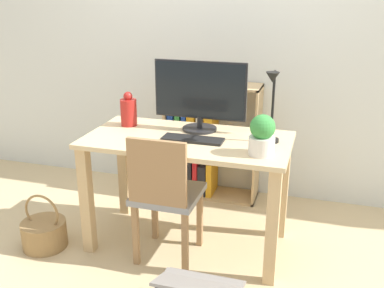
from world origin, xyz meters
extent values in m
plane|color=#CCB284|center=(0.00, 0.00, 0.00)|extent=(10.00, 10.00, 0.00)
cube|color=silver|center=(0.00, 0.96, 1.30)|extent=(8.00, 0.05, 2.60)
cube|color=#D8BC8C|center=(0.00, 0.00, 0.75)|extent=(1.30, 0.67, 0.03)
cube|color=tan|center=(-0.60, -0.28, 0.37)|extent=(0.07, 0.07, 0.74)
cube|color=tan|center=(0.60, -0.28, 0.37)|extent=(0.07, 0.07, 0.74)
cube|color=tan|center=(-0.60, 0.28, 0.37)|extent=(0.07, 0.07, 0.74)
cube|color=tan|center=(0.60, 0.28, 0.37)|extent=(0.07, 0.07, 0.74)
cylinder|color=#232326|center=(0.03, 0.18, 0.77)|extent=(0.23, 0.23, 0.02)
cylinder|color=#232326|center=(0.03, 0.18, 0.82)|extent=(0.04, 0.04, 0.08)
cube|color=#232326|center=(0.03, 0.19, 1.04)|extent=(0.62, 0.02, 0.38)
cube|color=black|center=(0.03, 0.18, 1.04)|extent=(0.59, 0.03, 0.36)
cube|color=black|center=(0.05, -0.04, 0.77)|extent=(0.39, 0.13, 0.02)
cylinder|color=#B2231E|center=(-0.47, 0.14, 0.86)|extent=(0.11, 0.11, 0.18)
sphere|color=#B2231E|center=(-0.47, 0.14, 0.97)|extent=(0.06, 0.06, 0.06)
cylinder|color=black|center=(0.52, 0.08, 0.78)|extent=(0.10, 0.10, 0.02)
cylinder|color=black|center=(0.52, 0.08, 1.00)|extent=(0.02, 0.02, 0.42)
cylinder|color=black|center=(0.52, 0.03, 1.21)|extent=(0.01, 0.10, 0.01)
cone|color=black|center=(0.52, -0.02, 1.19)|extent=(0.08, 0.08, 0.06)
cylinder|color=silver|center=(0.49, -0.16, 0.82)|extent=(0.15, 0.15, 0.11)
sphere|color=#388C3D|center=(0.49, -0.16, 0.93)|extent=(0.14, 0.14, 0.14)
cube|color=gray|center=(-0.07, -0.17, 0.44)|extent=(0.40, 0.40, 0.04)
cube|color=#9E754C|center=(-0.07, -0.36, 0.66)|extent=(0.36, 0.03, 0.40)
cube|color=#9E754C|center=(-0.24, -0.33, 0.21)|extent=(0.04, 0.04, 0.42)
cube|color=#9E754C|center=(0.09, -0.33, 0.21)|extent=(0.04, 0.04, 0.42)
cube|color=#9E754C|center=(-0.24, -0.01, 0.21)|extent=(0.04, 0.04, 0.42)
cube|color=#9E754C|center=(0.09, -0.01, 0.21)|extent=(0.04, 0.04, 0.42)
cube|color=tan|center=(-0.40, 0.79, 0.48)|extent=(0.02, 0.28, 0.95)
cube|color=tan|center=(0.34, 0.79, 0.48)|extent=(0.02, 0.28, 0.95)
cube|color=tan|center=(-0.03, 0.79, 0.01)|extent=(0.76, 0.28, 0.02)
cube|color=tan|center=(-0.03, 0.79, 0.95)|extent=(0.76, 0.28, 0.02)
cube|color=tan|center=(-0.03, 0.79, 0.48)|extent=(0.72, 0.28, 0.02)
cube|color=red|center=(-0.36, 0.79, 0.19)|extent=(0.04, 0.24, 0.34)
cube|color=navy|center=(-0.30, 0.79, 0.21)|extent=(0.07, 0.24, 0.39)
cube|color=black|center=(-0.22, 0.79, 0.16)|extent=(0.07, 0.24, 0.29)
cube|color=red|center=(-0.15, 0.79, 0.19)|extent=(0.04, 0.24, 0.34)
cube|color=black|center=(-0.09, 0.79, 0.15)|extent=(0.07, 0.24, 0.26)
cube|color=orange|center=(-0.03, 0.79, 0.16)|extent=(0.05, 0.24, 0.29)
cube|color=navy|center=(-0.36, 0.79, 0.64)|extent=(0.05, 0.24, 0.31)
cube|color=#2D7F38|center=(-0.30, 0.79, 0.64)|extent=(0.04, 0.24, 0.30)
cube|color=navy|center=(-0.25, 0.79, 0.63)|extent=(0.04, 0.24, 0.28)
cube|color=orange|center=(-0.19, 0.79, 0.67)|extent=(0.06, 0.24, 0.36)
cube|color=beige|center=(-0.12, 0.79, 0.65)|extent=(0.05, 0.24, 0.33)
cube|color=orange|center=(-0.04, 0.79, 0.67)|extent=(0.07, 0.24, 0.37)
cylinder|color=#997547|center=(-0.92, -0.33, 0.09)|extent=(0.30, 0.30, 0.18)
torus|color=#997547|center=(-0.92, -0.33, 0.26)|extent=(0.26, 0.02, 0.26)
cube|color=gray|center=(0.28, -0.69, 0.21)|extent=(0.44, 0.31, 0.13)
camera|label=1|loc=(0.81, -2.58, 1.68)|focal=42.00mm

